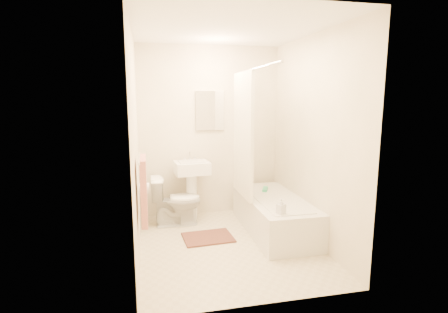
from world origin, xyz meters
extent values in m
plane|color=beige|center=(0.00, 0.00, 0.00)|extent=(2.40, 2.40, 0.00)
plane|color=white|center=(0.00, 0.00, 2.40)|extent=(2.40, 2.40, 0.00)
cube|color=beige|center=(0.00, 1.20, 1.20)|extent=(2.00, 0.02, 2.40)
cube|color=beige|center=(-1.00, 0.00, 1.20)|extent=(0.02, 2.40, 2.40)
cube|color=beige|center=(1.00, 0.00, 1.20)|extent=(0.02, 2.40, 2.40)
cube|color=white|center=(0.00, 1.18, 1.50)|extent=(0.40, 0.03, 0.55)
cylinder|color=silver|center=(0.30, 0.10, 2.00)|extent=(0.03, 1.70, 0.03)
cube|color=silver|center=(0.30, 0.50, 1.22)|extent=(0.04, 0.80, 1.55)
cylinder|color=silver|center=(-0.96, -0.25, 1.10)|extent=(0.02, 0.60, 0.02)
cube|color=#CC7266|center=(-0.93, -0.25, 0.78)|extent=(0.06, 0.45, 0.66)
cylinder|color=white|center=(-0.93, 0.12, 0.70)|extent=(0.11, 0.12, 0.12)
imported|color=silver|center=(-0.53, 0.80, 0.32)|extent=(0.66, 0.37, 0.65)
cube|color=#4D2C1F|center=(-0.20, 0.24, 0.01)|extent=(0.62, 0.48, 0.02)
imported|color=white|center=(0.51, -0.31, 0.52)|extent=(0.10, 0.11, 0.18)
cube|color=#35B274|center=(0.66, 0.65, 0.46)|extent=(0.14, 0.21, 0.04)
camera|label=1|loc=(-0.88, -3.71, 1.70)|focal=28.00mm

